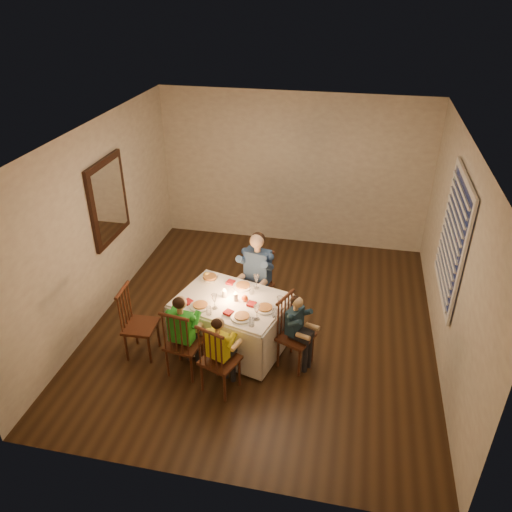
% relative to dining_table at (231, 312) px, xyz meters
% --- Properties ---
extents(ground, '(5.00, 5.00, 0.00)m').
position_rel_dining_table_xyz_m(ground, '(0.32, 0.50, -0.49)').
color(ground, black).
rests_on(ground, ground).
extents(wall_left, '(0.02, 5.00, 2.60)m').
position_rel_dining_table_xyz_m(wall_left, '(-1.93, 0.50, 0.81)').
color(wall_left, beige).
rests_on(wall_left, ground).
extents(wall_right, '(0.02, 5.00, 2.60)m').
position_rel_dining_table_xyz_m(wall_right, '(2.57, 0.50, 0.81)').
color(wall_right, beige).
rests_on(wall_right, ground).
extents(wall_back, '(4.50, 0.02, 2.60)m').
position_rel_dining_table_xyz_m(wall_back, '(0.32, 3.00, 0.81)').
color(wall_back, beige).
rests_on(wall_back, ground).
extents(ceiling, '(5.00, 5.00, 0.00)m').
position_rel_dining_table_xyz_m(ceiling, '(0.32, 0.50, 2.11)').
color(ceiling, white).
rests_on(ceiling, wall_back).
extents(dining_table, '(1.54, 1.28, 0.66)m').
position_rel_dining_table_xyz_m(dining_table, '(0.00, 0.00, 0.00)').
color(dining_table, white).
rests_on(dining_table, ground).
extents(chair_adult, '(0.46, 0.45, 0.94)m').
position_rel_dining_table_xyz_m(chair_adult, '(0.17, 0.73, -0.49)').
color(chair_adult, '#3A1C10').
rests_on(chair_adult, ground).
extents(chair_near_left, '(0.44, 0.42, 0.94)m').
position_rel_dining_table_xyz_m(chair_near_left, '(-0.42, -0.61, -0.49)').
color(chair_near_left, '#3A1C10').
rests_on(chair_near_left, ground).
extents(chair_near_right, '(0.49, 0.48, 0.94)m').
position_rel_dining_table_xyz_m(chair_near_right, '(0.07, -0.80, -0.49)').
color(chair_near_right, '#3A1C10').
rests_on(chair_near_right, ground).
extents(chair_end, '(0.49, 0.50, 0.94)m').
position_rel_dining_table_xyz_m(chair_end, '(0.85, -0.22, -0.49)').
color(chair_end, '#3A1C10').
rests_on(chair_end, ground).
extents(chair_extra, '(0.39, 0.41, 0.96)m').
position_rel_dining_table_xyz_m(chair_extra, '(-1.05, -0.42, -0.49)').
color(chair_extra, '#3A1C10').
rests_on(chair_extra, ground).
extents(adult, '(0.54, 0.51, 1.24)m').
position_rel_dining_table_xyz_m(adult, '(0.17, 0.73, -0.49)').
color(adult, navy).
rests_on(adult, ground).
extents(child_green, '(0.41, 0.38, 1.09)m').
position_rel_dining_table_xyz_m(child_green, '(-0.42, -0.61, -0.49)').
color(child_green, green).
rests_on(child_green, ground).
extents(child_yellow, '(0.40, 0.38, 1.00)m').
position_rel_dining_table_xyz_m(child_yellow, '(0.07, -0.80, -0.49)').
color(child_yellow, yellow).
rests_on(child_yellow, ground).
extents(child_teal, '(0.38, 0.39, 0.99)m').
position_rel_dining_table_xyz_m(child_teal, '(0.85, -0.22, -0.49)').
color(child_teal, '#1B3344').
rests_on(child_teal, ground).
extents(setting_adult, '(0.32, 0.32, 0.02)m').
position_rel_dining_table_xyz_m(setting_adult, '(0.08, 0.30, 0.21)').
color(setting_adult, silver).
rests_on(setting_adult, dining_table).
extents(setting_green, '(0.32, 0.32, 0.02)m').
position_rel_dining_table_xyz_m(setting_green, '(-0.32, -0.23, 0.21)').
color(setting_green, silver).
rests_on(setting_green, dining_table).
extents(setting_yellow, '(0.32, 0.32, 0.02)m').
position_rel_dining_table_xyz_m(setting_yellow, '(0.22, -0.34, 0.21)').
color(setting_yellow, silver).
rests_on(setting_yellow, dining_table).
extents(setting_teal, '(0.32, 0.32, 0.02)m').
position_rel_dining_table_xyz_m(setting_teal, '(0.45, -0.12, 0.21)').
color(setting_teal, silver).
rests_on(setting_teal, dining_table).
extents(candle_left, '(0.06, 0.06, 0.10)m').
position_rel_dining_table_xyz_m(candle_left, '(-0.09, 0.02, 0.25)').
color(candle_left, silver).
rests_on(candle_left, dining_table).
extents(candle_right, '(0.06, 0.06, 0.10)m').
position_rel_dining_table_xyz_m(candle_right, '(0.06, -0.02, 0.25)').
color(candle_right, silver).
rests_on(candle_right, dining_table).
extents(squash, '(0.09, 0.09, 0.09)m').
position_rel_dining_table_xyz_m(squash, '(-0.44, 0.40, 0.24)').
color(squash, gold).
rests_on(squash, dining_table).
extents(orange_fruit, '(0.08, 0.08, 0.08)m').
position_rel_dining_table_xyz_m(orange_fruit, '(0.17, 0.00, 0.24)').
color(orange_fruit, '#DA4C12').
rests_on(orange_fruit, dining_table).
extents(serving_bowl, '(0.23, 0.23, 0.06)m').
position_rel_dining_table_xyz_m(serving_bowl, '(-0.38, 0.36, 0.23)').
color(serving_bowl, silver).
rests_on(serving_bowl, dining_table).
extents(wall_mirror, '(0.06, 0.95, 1.15)m').
position_rel_dining_table_xyz_m(wall_mirror, '(-1.90, 0.80, 1.01)').
color(wall_mirror, black).
rests_on(wall_mirror, wall_left).
extents(window_blinds, '(0.07, 1.34, 1.54)m').
position_rel_dining_table_xyz_m(window_blinds, '(2.52, 0.60, 1.01)').
color(window_blinds, '#0D1534').
rests_on(window_blinds, wall_right).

